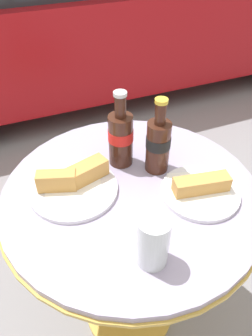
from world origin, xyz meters
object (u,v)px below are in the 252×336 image
object	(u,v)px
cola_bottle_left	(121,137)
lunch_plate_far	(200,190)
cola_bottle_right	(158,144)
drinking_glass	(153,243)
bistro_table	(130,225)
parked_car	(108,3)
lunch_plate_near	(74,184)

from	to	relation	value
cola_bottle_left	lunch_plate_far	bearing A→B (deg)	-55.12
cola_bottle_right	drinking_glass	bearing A→B (deg)	-118.38
bistro_table	parked_car	distance (m)	2.27
lunch_plate_far	bistro_table	bearing A→B (deg)	152.89
cola_bottle_right	drinking_glass	xyz separation A→B (m)	(-0.15, -0.27, -0.03)
cola_bottle_right	lunch_plate_near	world-z (taller)	cola_bottle_right
lunch_plate_near	parked_car	distance (m)	2.27
lunch_plate_near	lunch_plate_far	bearing A→B (deg)	-25.56
cola_bottle_left	cola_bottle_right	distance (m)	0.11
cola_bottle_left	lunch_plate_near	world-z (taller)	cola_bottle_left
lunch_plate_near	parked_car	bearing A→B (deg)	67.85
cola_bottle_right	parked_car	distance (m)	2.20
bistro_table	drinking_glass	world-z (taller)	drinking_glass
drinking_glass	parked_car	bearing A→B (deg)	72.33
cola_bottle_left	lunch_plate_near	bearing A→B (deg)	-159.13
cola_bottle_right	lunch_plate_far	size ratio (longest dim) A/B	1.07
bistro_table	drinking_glass	distance (m)	0.30
bistro_table	lunch_plate_far	world-z (taller)	lunch_plate_far
drinking_glass	cola_bottle_right	bearing A→B (deg)	61.62
drinking_glass	parked_car	size ratio (longest dim) A/B	0.03
lunch_plate_near	lunch_plate_far	xyz separation A→B (m)	(0.30, -0.15, -0.00)
lunch_plate_far	parked_car	world-z (taller)	parked_car
cola_bottle_right	lunch_plate_far	distance (m)	0.17
drinking_glass	lunch_plate_near	bearing A→B (deg)	109.10
bistro_table	lunch_plate_near	xyz separation A→B (m)	(-0.14, 0.06, 0.17)
bistro_table	cola_bottle_left	bearing A→B (deg)	80.74
bistro_table	lunch_plate_far	xyz separation A→B (m)	(0.16, -0.08, 0.16)
cola_bottle_left	lunch_plate_far	xyz separation A→B (m)	(0.14, -0.21, -0.07)
cola_bottle_left	drinking_glass	size ratio (longest dim) A/B	1.79
drinking_glass	lunch_plate_near	size ratio (longest dim) A/B	0.54
drinking_glass	lunch_plate_far	world-z (taller)	drinking_glass
bistro_table	lunch_plate_far	size ratio (longest dim) A/B	3.40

